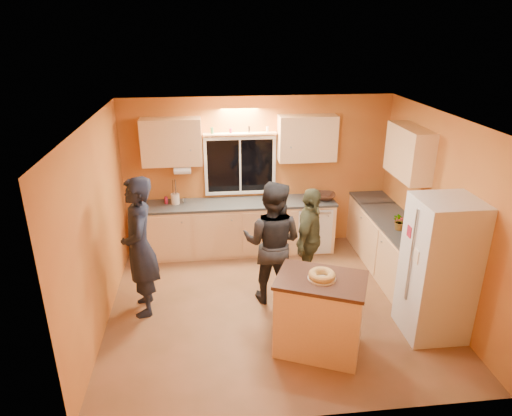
{
  "coord_description": "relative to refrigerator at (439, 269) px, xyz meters",
  "views": [
    {
      "loc": [
        -0.86,
        -5.38,
        3.66
      ],
      "look_at": [
        -0.21,
        0.4,
        1.31
      ],
      "focal_mm": 32.0,
      "sensor_mm": 36.0,
      "label": 1
    }
  ],
  "objects": [
    {
      "name": "person_left",
      "position": [
        -3.67,
        0.89,
        0.06
      ],
      "size": [
        0.54,
        0.75,
        1.91
      ],
      "primitive_type": "imported",
      "rotation": [
        0.0,
        0.0,
        -1.44
      ],
      "color": "black",
      "rests_on": "ground"
    },
    {
      "name": "utensil_crock",
      "position": [
        -3.29,
        2.56,
        0.09
      ],
      "size": [
        0.14,
        0.14,
        0.17
      ],
      "primitive_type": "cylinder",
      "color": "beige",
      "rests_on": "back_counter"
    },
    {
      "name": "mixing_bowl",
      "position": [
        -0.79,
        2.49,
        0.05
      ],
      "size": [
        0.46,
        0.46,
        0.09
      ],
      "primitive_type": "imported",
      "rotation": [
        0.0,
        0.0,
        -0.24
      ],
      "color": "#321710",
      "rests_on": "back_counter"
    },
    {
      "name": "potted_plant",
      "position": [
        -0.01,
        1.16,
        0.14
      ],
      "size": [
        0.25,
        0.22,
        0.27
      ],
      "primitive_type": "imported",
      "rotation": [
        0.0,
        0.0,
        0.03
      ],
      "color": "gray",
      "rests_on": "right_counter"
    },
    {
      "name": "person_right",
      "position": [
        -1.33,
        1.2,
        -0.12
      ],
      "size": [
        0.77,
        0.99,
        1.56
      ],
      "primitive_type": "imported",
      "rotation": [
        0.0,
        0.0,
        1.08
      ],
      "color": "#363924",
      "rests_on": "ground"
    },
    {
      "name": "person_center",
      "position": [
        -1.9,
        0.97,
        -0.02
      ],
      "size": [
        1.05,
        0.95,
        1.76
      ],
      "primitive_type": "imported",
      "rotation": [
        0.0,
        0.0,
        2.74
      ],
      "color": "black",
      "rests_on": "ground"
    },
    {
      "name": "right_counter",
      "position": [
        0.06,
        1.3,
        -0.45
      ],
      "size": [
        0.62,
        1.84,
        0.9
      ],
      "color": "#E3B177",
      "rests_on": "ground"
    },
    {
      "name": "island",
      "position": [
        -1.51,
        -0.19,
        -0.4
      ],
      "size": [
        1.2,
        1.03,
        0.98
      ],
      "rotation": [
        0.0,
        0.0,
        -0.41
      ],
      "color": "#E3B177",
      "rests_on": "ground"
    },
    {
      "name": "red_box",
      "position": [
        0.11,
        1.37,
        0.04
      ],
      "size": [
        0.16,
        0.12,
        0.07
      ],
      "primitive_type": "cube",
      "rotation": [
        0.0,
        0.0,
        0.0
      ],
      "color": "#A41931",
      "rests_on": "right_counter"
    },
    {
      "name": "ground",
      "position": [
        -1.89,
        0.8,
        -0.9
      ],
      "size": [
        4.5,
        4.5,
        0.0
      ],
      "primitive_type": "plane",
      "color": "brown",
      "rests_on": "ground"
    },
    {
      "name": "back_counter",
      "position": [
        -1.88,
        2.5,
        -0.45
      ],
      "size": [
        4.23,
        0.62,
        0.9
      ],
      "color": "#E3B177",
      "rests_on": "ground"
    },
    {
      "name": "room_shell",
      "position": [
        -1.77,
        1.21,
        0.72
      ],
      "size": [
        4.54,
        4.04,
        2.61
      ],
      "color": "#C77F33",
      "rests_on": "ground"
    },
    {
      "name": "bundt_pastry",
      "position": [
        -1.51,
        -0.19,
        0.12
      ],
      "size": [
        0.31,
        0.31,
        0.09
      ],
      "primitive_type": "torus",
      "color": "tan",
      "rests_on": "island"
    },
    {
      "name": "refrigerator",
      "position": [
        0.0,
        0.0,
        0.0
      ],
      "size": [
        0.72,
        0.7,
        1.8
      ],
      "primitive_type": "cube",
      "color": "silver",
      "rests_on": "ground"
    }
  ]
}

